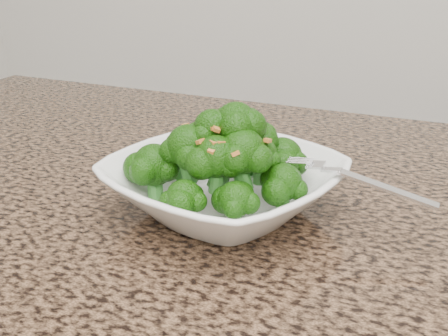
% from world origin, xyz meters
% --- Properties ---
extents(granite_counter, '(1.64, 1.04, 0.03)m').
position_xyz_m(granite_counter, '(0.00, 0.30, 0.89)').
color(granite_counter, brown).
rests_on(granite_counter, cabinet).
extents(bowl, '(0.29, 0.29, 0.06)m').
position_xyz_m(bowl, '(-0.14, 0.39, 0.93)').
color(bowl, white).
rests_on(bowl, granite_counter).
extents(broccoli_pile, '(0.21, 0.21, 0.08)m').
position_xyz_m(broccoli_pile, '(-0.14, 0.39, 1.00)').
color(broccoli_pile, '#195009').
rests_on(broccoli_pile, bowl).
extents(garlic_topping, '(0.12, 0.12, 0.01)m').
position_xyz_m(garlic_topping, '(-0.14, 0.39, 1.04)').
color(garlic_topping, orange).
rests_on(garlic_topping, broccoli_pile).
extents(fork, '(0.16, 0.03, 0.01)m').
position_xyz_m(fork, '(-0.03, 0.40, 0.96)').
color(fork, silver).
rests_on(fork, bowl).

